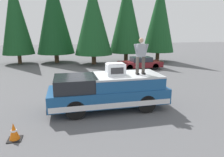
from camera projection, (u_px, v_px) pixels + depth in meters
The scene contains 11 objects.
ground_plane at pixel (111, 105), 10.26m from camera, with size 90.00×90.00×0.00m, color #565659.
pickup_truck at pixel (108, 91), 9.62m from camera, with size 2.01×5.54×1.65m.
compressor_unit at pixel (115, 69), 9.38m from camera, with size 0.65×0.84×0.56m.
person_on_truck_bed at pixel (141, 55), 9.41m from camera, with size 0.29×0.72×1.69m.
parked_car_maroon at pixel (140, 63), 19.44m from camera, with size 1.64×4.10×1.16m.
traffic_cone at pixel (14, 132), 6.96m from camera, with size 0.47×0.47×0.62m.
conifer_far_left at pixel (159, 17), 23.15m from camera, with size 3.61×3.61×9.02m.
conifer_left at pixel (127, 16), 22.62m from camera, with size 3.83×3.83×9.23m.
conifer_center_left at pixel (93, 19), 21.28m from camera, with size 4.03×4.03×8.42m.
conifer_center_right at pixel (54, 14), 22.27m from camera, with size 4.14×4.14×9.61m.
conifer_right at pixel (15, 17), 21.55m from camera, with size 3.36×3.36×9.02m.
Camera 1 is at (-9.42, 2.14, 3.71)m, focal length 32.60 mm.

